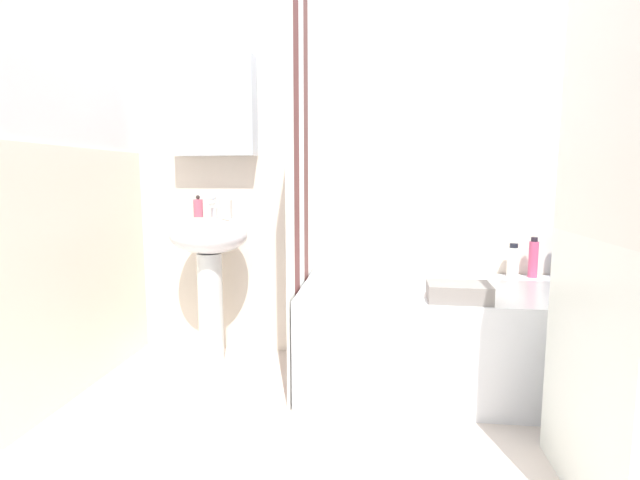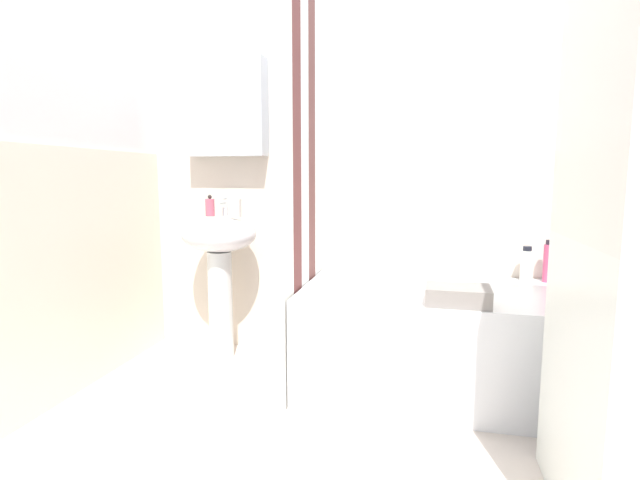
{
  "view_description": "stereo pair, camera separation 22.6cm",
  "coord_description": "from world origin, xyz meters",
  "px_view_note": "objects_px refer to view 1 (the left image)",
  "views": [
    {
      "loc": [
        -0.1,
        -1.55,
        1.06
      ],
      "look_at": [
        -0.37,
        0.7,
        0.76
      ],
      "focal_mm": 26.88,
      "sensor_mm": 36.0,
      "label": 1
    },
    {
      "loc": [
        0.12,
        -1.51,
        1.06
      ],
      "look_at": [
        -0.37,
        0.7,
        0.76
      ],
      "focal_mm": 26.88,
      "sensor_mm": 36.0,
      "label": 2
    }
  ],
  "objects_px": {
    "sink": "(209,257)",
    "body_wash_bottle": "(533,258)",
    "lotion_bottle": "(557,260)",
    "bathtub": "(455,337)",
    "soap_dispenser": "(198,208)",
    "towel_folded": "(459,292)",
    "shampoo_bottle": "(513,261)",
    "conditioner_bottle": "(578,259)",
    "toothbrush_cup": "(226,209)"
  },
  "relations": [
    {
      "from": "soap_dispenser",
      "to": "body_wash_bottle",
      "type": "xyz_separation_m",
      "value": [
        1.87,
        0.05,
        -0.27
      ]
    },
    {
      "from": "soap_dispenser",
      "to": "conditioner_bottle",
      "type": "xyz_separation_m",
      "value": [
        2.09,
        0.03,
        -0.26
      ]
    },
    {
      "from": "sink",
      "to": "toothbrush_cup",
      "type": "relative_size",
      "value": 7.96
    },
    {
      "from": "body_wash_bottle",
      "to": "towel_folded",
      "type": "height_order",
      "value": "body_wash_bottle"
    },
    {
      "from": "shampoo_bottle",
      "to": "towel_folded",
      "type": "xyz_separation_m",
      "value": [
        -0.38,
        -0.56,
        -0.05
      ]
    },
    {
      "from": "soap_dispenser",
      "to": "shampoo_bottle",
      "type": "relative_size",
      "value": 0.68
    },
    {
      "from": "soap_dispenser",
      "to": "shampoo_bottle",
      "type": "distance_m",
      "value": 1.79
    },
    {
      "from": "toothbrush_cup",
      "to": "towel_folded",
      "type": "height_order",
      "value": "toothbrush_cup"
    },
    {
      "from": "towel_folded",
      "to": "shampoo_bottle",
      "type": "bearing_deg",
      "value": 55.82
    },
    {
      "from": "soap_dispenser",
      "to": "lotion_bottle",
      "type": "distance_m",
      "value": 2.02
    },
    {
      "from": "soap_dispenser",
      "to": "bathtub",
      "type": "distance_m",
      "value": 1.57
    },
    {
      "from": "soap_dispenser",
      "to": "conditioner_bottle",
      "type": "relative_size",
      "value": 0.55
    },
    {
      "from": "body_wash_bottle",
      "to": "towel_folded",
      "type": "distance_m",
      "value": 0.74
    },
    {
      "from": "lotion_bottle",
      "to": "shampoo_bottle",
      "type": "bearing_deg",
      "value": -175.38
    },
    {
      "from": "sink",
      "to": "lotion_bottle",
      "type": "height_order",
      "value": "sink"
    },
    {
      "from": "bathtub",
      "to": "soap_dispenser",
      "type": "bearing_deg",
      "value": 170.01
    },
    {
      "from": "sink",
      "to": "soap_dispenser",
      "type": "distance_m",
      "value": 0.29
    },
    {
      "from": "sink",
      "to": "shampoo_bottle",
      "type": "xyz_separation_m",
      "value": [
        1.68,
        0.12,
        -0.01
      ]
    },
    {
      "from": "lotion_bottle",
      "to": "body_wash_bottle",
      "type": "bearing_deg",
      "value": -170.91
    },
    {
      "from": "soap_dispenser",
      "to": "lotion_bottle",
      "type": "relative_size",
      "value": 0.62
    },
    {
      "from": "lotion_bottle",
      "to": "body_wash_bottle",
      "type": "distance_m",
      "value": 0.13
    },
    {
      "from": "toothbrush_cup",
      "to": "lotion_bottle",
      "type": "height_order",
      "value": "toothbrush_cup"
    },
    {
      "from": "shampoo_bottle",
      "to": "lotion_bottle",
      "type": "bearing_deg",
      "value": 4.62
    },
    {
      "from": "towel_folded",
      "to": "body_wash_bottle",
      "type": "bearing_deg",
      "value": 49.03
    },
    {
      "from": "body_wash_bottle",
      "to": "shampoo_bottle",
      "type": "bearing_deg",
      "value": 179.06
    },
    {
      "from": "conditioner_bottle",
      "to": "towel_folded",
      "type": "distance_m",
      "value": 0.89
    },
    {
      "from": "soap_dispenser",
      "to": "lotion_bottle",
      "type": "xyz_separation_m",
      "value": [
        2.0,
        0.07,
        -0.27
      ]
    },
    {
      "from": "conditioner_bottle",
      "to": "sink",
      "type": "bearing_deg",
      "value": -177.34
    },
    {
      "from": "body_wash_bottle",
      "to": "towel_folded",
      "type": "relative_size",
      "value": 0.82
    },
    {
      "from": "sink",
      "to": "body_wash_bottle",
      "type": "xyz_separation_m",
      "value": [
        1.79,
        0.12,
        0.01
      ]
    },
    {
      "from": "conditioner_bottle",
      "to": "lotion_bottle",
      "type": "distance_m",
      "value": 0.11
    },
    {
      "from": "toothbrush_cup",
      "to": "body_wash_bottle",
      "type": "relative_size",
      "value": 0.47
    },
    {
      "from": "sink",
      "to": "shampoo_bottle",
      "type": "height_order",
      "value": "sink"
    },
    {
      "from": "sink",
      "to": "towel_folded",
      "type": "bearing_deg",
      "value": -18.71
    },
    {
      "from": "sink",
      "to": "body_wash_bottle",
      "type": "bearing_deg",
      "value": 3.73
    },
    {
      "from": "bathtub",
      "to": "lotion_bottle",
      "type": "bearing_deg",
      "value": 29.06
    },
    {
      "from": "conditioner_bottle",
      "to": "body_wash_bottle",
      "type": "height_order",
      "value": "conditioner_bottle"
    },
    {
      "from": "lotion_bottle",
      "to": "towel_folded",
      "type": "xyz_separation_m",
      "value": [
        -0.61,
        -0.58,
        -0.06
      ]
    },
    {
      "from": "sink",
      "to": "towel_folded",
      "type": "xyz_separation_m",
      "value": [
        1.3,
        -0.44,
        -0.06
      ]
    },
    {
      "from": "toothbrush_cup",
      "to": "conditioner_bottle",
      "type": "bearing_deg",
      "value": 2.49
    },
    {
      "from": "toothbrush_cup",
      "to": "shampoo_bottle",
      "type": "distance_m",
      "value": 1.61
    },
    {
      "from": "conditioner_bottle",
      "to": "body_wash_bottle",
      "type": "distance_m",
      "value": 0.23
    },
    {
      "from": "soap_dispenser",
      "to": "sink",
      "type": "bearing_deg",
      "value": -39.86
    },
    {
      "from": "conditioner_bottle",
      "to": "shampoo_bottle",
      "type": "bearing_deg",
      "value": 175.7
    },
    {
      "from": "soap_dispenser",
      "to": "towel_folded",
      "type": "distance_m",
      "value": 1.51
    },
    {
      "from": "bathtub",
      "to": "body_wash_bottle",
      "type": "height_order",
      "value": "body_wash_bottle"
    },
    {
      "from": "conditioner_bottle",
      "to": "towel_folded",
      "type": "relative_size",
      "value": 0.84
    },
    {
      "from": "sink",
      "to": "toothbrush_cup",
      "type": "height_order",
      "value": "toothbrush_cup"
    },
    {
      "from": "shampoo_bottle",
      "to": "toothbrush_cup",
      "type": "bearing_deg",
      "value": -176.1
    },
    {
      "from": "bathtub",
      "to": "towel_folded",
      "type": "relative_size",
      "value": 5.68
    }
  ]
}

